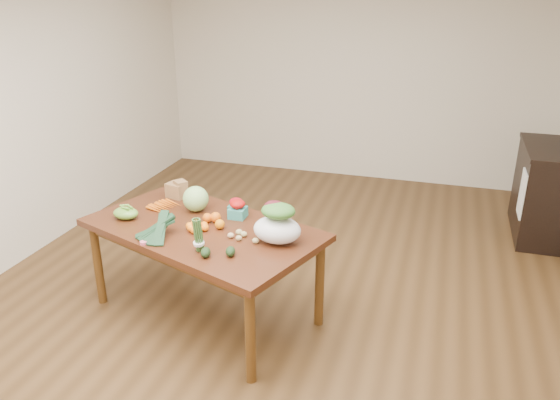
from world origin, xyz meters
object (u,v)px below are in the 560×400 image
(asparagus_bundle, at_px, (198,235))
(cabinet, at_px, (545,192))
(salad_bag, at_px, (277,225))
(mandarin_cluster, at_px, (197,225))
(cabbage, at_px, (196,199))
(kale_bunch, at_px, (154,229))
(paper_bag, at_px, (176,189))
(dining_table, at_px, (205,271))

(asparagus_bundle, bearing_deg, cabinet, 66.53)
(salad_bag, bearing_deg, asparagus_bundle, -147.41)
(mandarin_cluster, xyz_separation_m, asparagus_bundle, (0.16, -0.31, 0.08))
(cabbage, height_order, kale_bunch, cabbage)
(paper_bag, relative_size, mandarin_cluster, 1.18)
(mandarin_cluster, relative_size, kale_bunch, 0.45)
(kale_bunch, bearing_deg, salad_bag, 33.79)
(kale_bunch, relative_size, salad_bag, 1.17)
(salad_bag, bearing_deg, cabbage, 156.43)
(paper_bag, distance_m, cabbage, 0.36)
(paper_bag, distance_m, mandarin_cluster, 0.71)
(cabbage, distance_m, kale_bunch, 0.56)
(salad_bag, bearing_deg, dining_table, 172.83)
(cabbage, relative_size, asparagus_bundle, 0.82)
(asparagus_bundle, bearing_deg, mandarin_cluster, 137.27)
(dining_table, height_order, paper_bag, paper_bag)
(cabinet, height_order, salad_bag, salad_bag)
(dining_table, bearing_deg, mandarin_cluster, -78.38)
(cabbage, distance_m, asparagus_bundle, 0.72)
(paper_bag, distance_m, kale_bunch, 0.80)
(kale_bunch, bearing_deg, mandarin_cluster, 64.20)
(paper_bag, bearing_deg, kale_bunch, -74.20)
(dining_table, relative_size, salad_bag, 5.14)
(cabbage, xyz_separation_m, salad_bag, (0.78, -0.34, 0.03))
(mandarin_cluster, xyz_separation_m, kale_bunch, (-0.23, -0.22, 0.04))
(cabinet, relative_size, salad_bag, 3.00)
(kale_bunch, bearing_deg, cabbage, 103.12)
(cabinet, distance_m, mandarin_cluster, 3.63)
(cabbage, relative_size, mandarin_cluster, 1.13)
(mandarin_cluster, distance_m, kale_bunch, 0.32)
(dining_table, distance_m, cabinet, 3.57)
(cabinet, distance_m, cabbage, 3.56)
(cabbage, bearing_deg, cabinet, 35.88)
(dining_table, bearing_deg, kale_bunch, -109.53)
(dining_table, height_order, cabbage, cabbage)
(cabbage, bearing_deg, asparagus_bundle, -63.15)
(asparagus_bundle, bearing_deg, salad_bag, 52.30)
(cabinet, bearing_deg, cabbage, -144.12)
(kale_bunch, bearing_deg, cabinet, 61.60)
(dining_table, distance_m, kale_bunch, 0.59)
(mandarin_cluster, bearing_deg, salad_bag, -0.96)
(asparagus_bundle, height_order, salad_bag, salad_bag)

